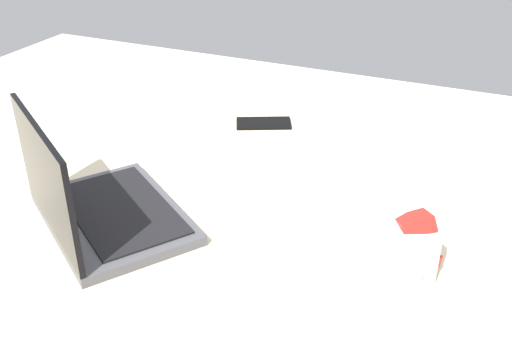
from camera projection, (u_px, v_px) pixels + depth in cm
name	position (u px, v px, depth cm)	size (l,w,h in cm)	color
bed_mattress	(173.00, 185.00, 143.78)	(180.00, 140.00, 18.00)	beige
laptop	(96.00, 206.00, 110.25)	(40.22, 37.61, 23.00)	#4C4C51
snack_cup	(413.00, 249.00, 95.94)	(9.43, 9.09, 13.66)	silver
cell_phone	(264.00, 123.00, 152.90)	(6.80, 14.00, 0.80)	black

